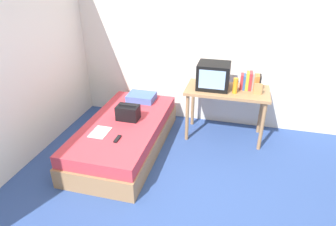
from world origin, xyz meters
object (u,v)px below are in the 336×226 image
book_row (250,82)px  remote_silver (118,113)px  water_bottle (235,86)px  handbag (128,113)px  pillow (141,97)px  magazine (100,132)px  picture_frame (258,89)px  bed (125,135)px  tv (213,76)px  remote_dark (117,139)px  desk (227,95)px

book_row → remote_silver: 1.92m
water_bottle → book_row: size_ratio=0.78×
handbag → pillow: bearing=92.6°
book_row → magazine: 2.16m
remote_silver → magazine: bearing=-92.4°
picture_frame → handbag: picture_frame is taller
water_bottle → handbag: size_ratio=0.71×
bed → book_row: size_ratio=7.25×
tv → remote_dark: bearing=-131.9°
remote_silver → book_row: bearing=17.7°
bed → remote_silver: size_ratio=13.89×
bed → water_bottle: water_bottle is taller
book_row → pillow: 1.66m
tv → picture_frame: size_ratio=2.85×
tv → bed: bearing=-148.7°
desk → remote_dark: size_ratio=7.44×
remote_dark → remote_silver: (-0.26, 0.64, 0.00)m
picture_frame → pillow: picture_frame is taller
book_row → handbag: 1.75m
book_row → tv: bearing=-171.0°
book_row → remote_silver: size_ratio=1.92×
pillow → remote_silver: (-0.17, -0.53, -0.04)m
handbag → remote_dark: (0.06, -0.53, -0.09)m
magazine → tv: bearing=38.3°
pillow → picture_frame: bearing=-4.3°
pillow → handbag: bearing=-87.4°
water_bottle → pillow: bearing=173.4°
book_row → magazine: (-1.80, -1.10, -0.45)m
picture_frame → magazine: 2.16m
picture_frame → book_row: bearing=122.3°
picture_frame → desk: bearing=168.0°
desk → pillow: desk is taller
book_row → picture_frame: (0.10, -0.16, -0.04)m
tv → remote_dark: (-1.01, -1.12, -0.51)m
picture_frame → remote_dark: (-1.62, -1.04, -0.41)m
desk → handbag: size_ratio=3.87×
magazine → remote_silver: (0.02, 0.53, 0.01)m
tv → handbag: size_ratio=1.47×
pillow → remote_dark: bearing=-85.4°
desk → tv: 0.35m
desk → pillow: (-1.31, 0.04, -0.19)m
pillow → remote_silver: 0.56m
magazine → remote_dark: 0.30m
desk → remote_dark: desk is taller
remote_silver → water_bottle: bearing=13.1°
tv → book_row: 0.52m
book_row → magazine: bearing=-148.6°
remote_silver → desk: bearing=18.4°
desk → remote_silver: 1.57m
remote_silver → handbag: bearing=-28.3°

